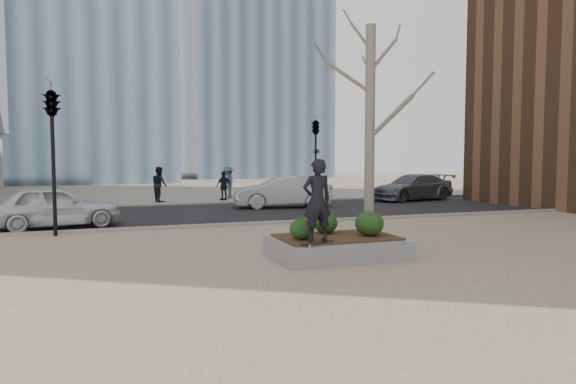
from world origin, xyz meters
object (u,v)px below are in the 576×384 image
object	(u,v)px
planter	(337,247)
skateboard	(317,243)
police_car	(53,207)
skateboarder	(317,200)

from	to	relation	value
planter	skateboard	distance (m)	1.13
planter	skateboard	size ratio (longest dim) A/B	3.85
planter	police_car	xyz separation A→B (m)	(-6.70, 7.32, 0.50)
planter	police_car	bearing A→B (deg)	132.44
skateboard	skateboarder	bearing A→B (deg)	-17.22
planter	police_car	distance (m)	9.94
skateboard	police_car	xyz separation A→B (m)	(-5.89, 8.07, 0.23)
planter	police_car	size ratio (longest dim) A/B	0.73
planter	skateboarder	size ratio (longest dim) A/B	1.70
police_car	skateboarder	bearing A→B (deg)	-156.88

